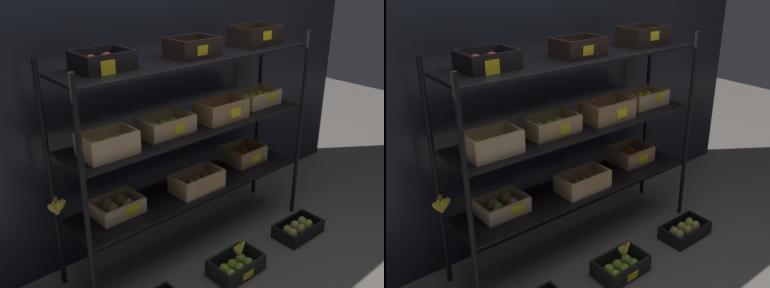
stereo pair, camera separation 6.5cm
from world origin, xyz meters
TOP-DOWN VIEW (x-y plane):
  - ground_plane at (0.00, 0.00)m, footprint 10.00×10.00m
  - storefront_wall at (0.00, 0.42)m, footprint 4.25×0.12m
  - display_rack at (0.01, 0.00)m, footprint 1.97×0.47m
  - crate_ground_apple_green at (0.00, -0.45)m, footprint 0.36×0.24m
  - crate_ground_pear at (0.69, -0.46)m, footprint 0.38×0.22m
  - banana_bunch_loose at (0.03, -0.46)m, footprint 0.13×0.04m

SIDE VIEW (x-z plane):
  - ground_plane at x=0.00m, z-range 0.00..0.00m
  - crate_ground_apple_green at x=0.00m, z-range -0.01..0.11m
  - crate_ground_pear at x=0.69m, z-range 0.00..0.10m
  - banana_bunch_loose at x=0.03m, z-range 0.11..0.24m
  - display_rack at x=0.01m, z-range 0.18..1.72m
  - storefront_wall at x=0.00m, z-range 0.00..2.31m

